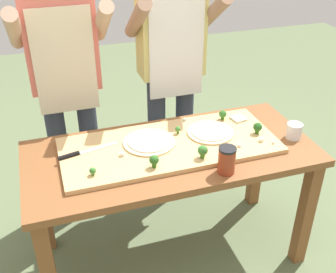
% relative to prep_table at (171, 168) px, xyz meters
% --- Properties ---
extents(ground_plane, '(8.00, 8.00, 0.00)m').
position_rel_prep_table_xyz_m(ground_plane, '(0.00, 0.00, -0.63)').
color(ground_plane, '#60704C').
extents(prep_table, '(1.52, 0.69, 0.74)m').
position_rel_prep_table_xyz_m(prep_table, '(0.00, 0.00, 0.00)').
color(prep_table, brown).
rests_on(prep_table, ground).
extents(cutting_board, '(1.14, 0.48, 0.02)m').
position_rel_prep_table_xyz_m(cutting_board, '(-0.00, 0.03, 0.12)').
color(cutting_board, tan).
rests_on(cutting_board, prep_table).
extents(chefs_knife, '(0.31, 0.09, 0.02)m').
position_rel_prep_table_xyz_m(chefs_knife, '(-0.46, 0.08, 0.14)').
color(chefs_knife, '#B7BABF').
rests_on(chefs_knife, cutting_board).
extents(pizza_whole_white_garlic, '(0.26, 0.26, 0.02)m').
position_rel_prep_table_xyz_m(pizza_whole_white_garlic, '(0.25, 0.06, 0.14)').
color(pizza_whole_white_garlic, beige).
rests_on(pizza_whole_white_garlic, cutting_board).
extents(pizza_whole_cheese_artichoke, '(0.28, 0.28, 0.02)m').
position_rel_prep_table_xyz_m(pizza_whole_cheese_artichoke, '(-0.10, 0.07, 0.14)').
color(pizza_whole_cheese_artichoke, beige).
rests_on(pizza_whole_cheese_artichoke, cutting_board).
extents(pizza_slice_near_left, '(0.09, 0.09, 0.01)m').
position_rel_prep_table_xyz_m(pizza_slice_near_left, '(0.46, 0.16, 0.14)').
color(pizza_slice_near_left, beige).
rests_on(pizza_slice_near_left, cutting_board).
extents(broccoli_floret_back_left, '(0.05, 0.05, 0.07)m').
position_rel_prep_table_xyz_m(broccoli_floret_back_left, '(-0.14, -0.15, 0.18)').
color(broccoli_floret_back_left, '#366618').
rests_on(broccoli_floret_back_left, cutting_board).
extents(broccoli_floret_center_left, '(0.03, 0.03, 0.05)m').
position_rel_prep_table_xyz_m(broccoli_floret_center_left, '(0.08, 0.12, 0.16)').
color(broccoli_floret_center_left, '#487A23').
rests_on(broccoli_floret_center_left, cutting_board).
extents(broccoli_floret_front_right, '(0.04, 0.04, 0.06)m').
position_rel_prep_table_xyz_m(broccoli_floret_front_right, '(0.37, 0.19, 0.17)').
color(broccoli_floret_front_right, '#366618').
rests_on(broccoli_floret_front_right, cutting_board).
extents(broccoli_floret_front_mid, '(0.05, 0.05, 0.07)m').
position_rel_prep_table_xyz_m(broccoli_floret_front_mid, '(0.11, -0.15, 0.18)').
color(broccoli_floret_front_mid, '#3F7220').
rests_on(broccoli_floret_front_mid, cutting_board).
extents(broccoli_floret_center_right, '(0.03, 0.03, 0.04)m').
position_rel_prep_table_xyz_m(broccoli_floret_center_right, '(-0.43, -0.12, 0.16)').
color(broccoli_floret_center_right, '#3F7220').
rests_on(broccoli_floret_center_right, cutting_board).
extents(broccoli_floret_back_mid, '(0.05, 0.05, 0.06)m').
position_rel_prep_table_xyz_m(broccoli_floret_back_mid, '(0.49, -0.02, 0.17)').
color(broccoli_floret_back_mid, '#2C5915').
rests_on(broccoli_floret_back_mid, cutting_board).
extents(cheese_crumble_a, '(0.03, 0.03, 0.02)m').
position_rel_prep_table_xyz_m(cheese_crumble_a, '(0.47, -0.10, 0.15)').
color(cheese_crumble_a, white).
rests_on(cheese_crumble_a, cutting_board).
extents(cheese_crumble_b, '(0.02, 0.02, 0.02)m').
position_rel_prep_table_xyz_m(cheese_crumble_b, '(-0.26, -0.01, 0.15)').
color(cheese_crumble_b, white).
rests_on(cheese_crumble_b, cutting_board).
extents(cheese_crumble_c, '(0.02, 0.02, 0.01)m').
position_rel_prep_table_xyz_m(cheese_crumble_c, '(0.52, -0.14, 0.14)').
color(cheese_crumble_c, silver).
rests_on(cheese_crumble_c, cutting_board).
extents(cheese_crumble_d, '(0.02, 0.02, 0.02)m').
position_rel_prep_table_xyz_m(cheese_crumble_d, '(0.16, 0.24, 0.14)').
color(cheese_crumble_d, silver).
rests_on(cheese_crumble_d, cutting_board).
extents(cheese_crumble_e, '(0.02, 0.02, 0.01)m').
position_rel_prep_table_xyz_m(cheese_crumble_e, '(0.34, -0.11, 0.14)').
color(cheese_crumble_e, white).
rests_on(cheese_crumble_e, cutting_board).
extents(flour_cup, '(0.08, 0.08, 0.09)m').
position_rel_prep_table_xyz_m(flour_cup, '(0.68, -0.08, 0.15)').
color(flour_cup, white).
rests_on(flour_cup, prep_table).
extents(sauce_jar, '(0.09, 0.09, 0.14)m').
position_rel_prep_table_xyz_m(sauce_jar, '(0.19, -0.26, 0.18)').
color(sauce_jar, '#99381E').
rests_on(sauce_jar, prep_table).
extents(cook_left, '(0.54, 0.39, 1.67)m').
position_rel_prep_table_xyz_m(cook_left, '(-0.45, 0.63, 0.37)').
color(cook_left, '#333847').
rests_on(cook_left, ground).
extents(cook_right, '(0.54, 0.39, 1.67)m').
position_rel_prep_table_xyz_m(cook_right, '(0.21, 0.63, 0.37)').
color(cook_right, '#333847').
rests_on(cook_right, ground).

